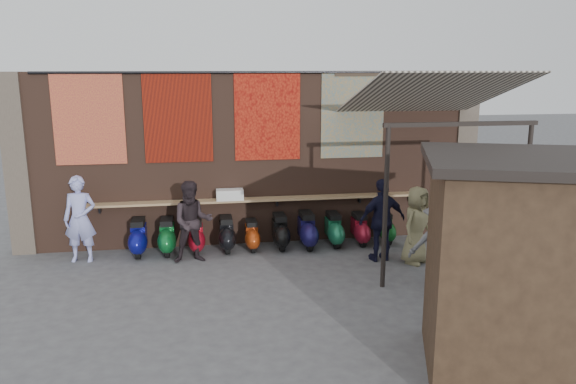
% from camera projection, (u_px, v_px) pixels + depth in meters
% --- Properties ---
extents(ground, '(70.00, 70.00, 0.00)m').
position_uv_depth(ground, '(269.00, 281.00, 10.97)').
color(ground, '#474749').
rests_on(ground, ground).
extents(brick_wall, '(10.00, 0.40, 4.00)m').
position_uv_depth(brick_wall, '(254.00, 159.00, 13.13)').
color(brick_wall, brown).
rests_on(brick_wall, ground).
extents(pier_left, '(0.50, 0.50, 4.00)m').
position_uv_depth(pier_left, '(18.00, 165.00, 12.31)').
color(pier_left, '#4C4238').
rests_on(pier_left, ground).
extents(pier_right, '(0.50, 0.50, 4.00)m').
position_uv_depth(pier_right, '(462.00, 153.00, 13.94)').
color(pier_right, '#4C4238').
rests_on(pier_right, ground).
extents(eating_counter, '(8.00, 0.32, 0.05)m').
position_uv_depth(eating_counter, '(256.00, 200.00, 12.97)').
color(eating_counter, '#9E7A51').
rests_on(eating_counter, brick_wall).
extents(shelf_box, '(0.62, 0.30, 0.24)m').
position_uv_depth(shelf_box, '(230.00, 195.00, 12.82)').
color(shelf_box, white).
rests_on(shelf_box, eating_counter).
extents(tapestry_redgold, '(1.50, 0.02, 2.00)m').
position_uv_depth(tapestry_redgold, '(89.00, 119.00, 12.13)').
color(tapestry_redgold, maroon).
rests_on(tapestry_redgold, brick_wall).
extents(tapestry_sun, '(1.50, 0.02, 2.00)m').
position_uv_depth(tapestry_sun, '(178.00, 118.00, 12.43)').
color(tapestry_sun, red).
rests_on(tapestry_sun, brick_wall).
extents(tapestry_orange, '(1.50, 0.02, 2.00)m').
position_uv_depth(tapestry_orange, '(267.00, 116.00, 12.75)').
color(tapestry_orange, '#B72F16').
rests_on(tapestry_orange, brick_wall).
extents(tapestry_multi, '(1.50, 0.02, 2.00)m').
position_uv_depth(tapestry_multi, '(353.00, 115.00, 13.06)').
color(tapestry_multi, '#25658A').
rests_on(tapestry_multi, brick_wall).
extents(hang_rail, '(9.50, 0.06, 0.06)m').
position_uv_depth(hang_rail, '(254.00, 72.00, 12.47)').
color(hang_rail, black).
rests_on(hang_rail, brick_wall).
extents(scooter_stool_0, '(0.38, 0.84, 0.80)m').
position_uv_depth(scooter_stool_0, '(139.00, 238.00, 12.43)').
color(scooter_stool_0, navy).
rests_on(scooter_stool_0, ground).
extents(scooter_stool_1, '(0.38, 0.83, 0.79)m').
position_uv_depth(scooter_stool_1, '(167.00, 237.00, 12.52)').
color(scooter_stool_1, '#0D5D26').
rests_on(scooter_stool_1, ground).
extents(scooter_stool_2, '(0.35, 0.78, 0.74)m').
position_uv_depth(scooter_stool_2, '(197.00, 236.00, 12.62)').
color(scooter_stool_2, '#AB0D1E').
rests_on(scooter_stool_2, ground).
extents(scooter_stool_3, '(0.37, 0.81, 0.77)m').
position_uv_depth(scooter_stool_3, '(227.00, 234.00, 12.73)').
color(scooter_stool_3, black).
rests_on(scooter_stool_3, ground).
extents(scooter_stool_4, '(0.32, 0.71, 0.68)m').
position_uv_depth(scooter_stool_4, '(252.00, 235.00, 12.80)').
color(scooter_stool_4, '#97320D').
rests_on(scooter_stool_4, ground).
extents(scooter_stool_5, '(0.37, 0.82, 0.78)m').
position_uv_depth(scooter_stool_5, '(280.00, 232.00, 12.92)').
color(scooter_stool_5, black).
rests_on(scooter_stool_5, ground).
extents(scooter_stool_6, '(0.39, 0.87, 0.82)m').
position_uv_depth(scooter_stool_6, '(307.00, 230.00, 12.94)').
color(scooter_stool_6, '#161245').
rests_on(scooter_stool_6, ground).
extents(scooter_stool_7, '(0.36, 0.81, 0.77)m').
position_uv_depth(scooter_stool_7, '(334.00, 230.00, 13.10)').
color(scooter_stool_7, '#1A6944').
rests_on(scooter_stool_7, ground).
extents(scooter_stool_8, '(0.34, 0.76, 0.73)m').
position_uv_depth(scooter_stool_8, '(360.00, 229.00, 13.21)').
color(scooter_stool_8, maroon).
rests_on(scooter_stool_8, ground).
extents(scooter_stool_9, '(0.34, 0.76, 0.72)m').
position_uv_depth(scooter_stool_9, '(385.00, 228.00, 13.34)').
color(scooter_stool_9, '#0F4E1C').
rests_on(scooter_stool_9, ground).
extents(diner_left, '(0.72, 0.51, 1.87)m').
position_uv_depth(diner_left, '(80.00, 219.00, 11.94)').
color(diner_left, '#9FA4E7').
rests_on(diner_left, ground).
extents(diner_right, '(0.90, 0.72, 1.77)m').
position_uv_depth(diner_right, '(193.00, 222.00, 11.89)').
color(diner_right, black).
rests_on(diner_right, ground).
extents(shopper_navy, '(1.10, 0.59, 1.80)m').
position_uv_depth(shopper_navy, '(382.00, 220.00, 11.99)').
color(shopper_navy, black).
rests_on(shopper_navy, ground).
extents(shopper_grey, '(1.20, 0.88, 1.66)m').
position_uv_depth(shopper_grey, '(438.00, 244.00, 10.61)').
color(shopper_grey, slate).
rests_on(shopper_grey, ground).
extents(shopper_tan, '(0.97, 0.91, 1.67)m').
position_uv_depth(shopper_tan, '(416.00, 225.00, 11.85)').
color(shopper_tan, olive).
rests_on(shopper_tan, ground).
extents(market_stall, '(3.17, 2.76, 2.88)m').
position_uv_depth(market_stall, '(535.00, 273.00, 7.42)').
color(market_stall, black).
rests_on(market_stall, ground).
extents(stall_roof, '(3.57, 3.14, 0.12)m').
position_uv_depth(stall_roof, '(546.00, 161.00, 7.09)').
color(stall_roof, black).
rests_on(stall_roof, market_stall).
extents(stall_sign, '(1.15, 0.43, 0.50)m').
position_uv_depth(stall_sign, '(522.00, 207.00, 8.27)').
color(stall_sign, gold).
rests_on(stall_sign, market_stall).
extents(stall_shelf, '(2.12, 0.82, 0.06)m').
position_uv_depth(stall_shelf, '(515.00, 273.00, 8.50)').
color(stall_shelf, '#473321').
rests_on(stall_shelf, market_stall).
extents(awning_canvas, '(3.20, 3.28, 0.97)m').
position_uv_depth(awning_canvas, '(430.00, 94.00, 11.60)').
color(awning_canvas, beige).
rests_on(awning_canvas, brick_wall).
extents(awning_ledger, '(3.30, 0.08, 0.12)m').
position_uv_depth(awning_ledger, '(403.00, 73.00, 13.05)').
color(awning_ledger, '#33261C').
rests_on(awning_ledger, brick_wall).
extents(awning_header, '(3.00, 0.08, 0.08)m').
position_uv_depth(awning_header, '(462.00, 124.00, 10.26)').
color(awning_header, black).
rests_on(awning_header, awning_post_left).
extents(awning_post_left, '(0.09, 0.09, 3.10)m').
position_uv_depth(awning_post_left, '(385.00, 208.00, 10.38)').
color(awning_post_left, black).
rests_on(awning_post_left, ground).
extents(awning_post_right, '(0.09, 0.09, 3.10)m').
position_uv_depth(awning_post_right, '(524.00, 202.00, 10.82)').
color(awning_post_right, black).
rests_on(awning_post_right, ground).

